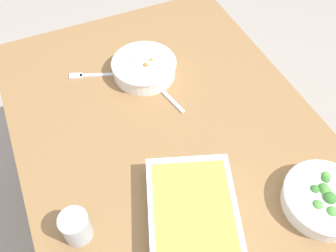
# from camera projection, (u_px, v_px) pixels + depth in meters

# --- Properties ---
(ground_plane) EXTENTS (6.00, 6.00, 0.00)m
(ground_plane) POSITION_uv_depth(u_px,v_px,m) (168.00, 223.00, 1.71)
(ground_plane) COLOR #9E9389
(dining_table) EXTENTS (1.20, 0.90, 0.74)m
(dining_table) POSITION_uv_depth(u_px,v_px,m) (168.00, 143.00, 1.20)
(dining_table) COLOR olive
(dining_table) RESTS_ON ground_plane
(stew_bowl) EXTENTS (0.22, 0.22, 0.06)m
(stew_bowl) POSITION_uv_depth(u_px,v_px,m) (144.00, 67.00, 1.24)
(stew_bowl) COLOR white
(stew_bowl) RESTS_ON dining_table
(broccoli_bowl) EXTENTS (0.22, 0.22, 0.07)m
(broccoli_bowl) POSITION_uv_depth(u_px,v_px,m) (324.00, 199.00, 0.94)
(broccoli_bowl) COLOR white
(broccoli_bowl) RESTS_ON dining_table
(baking_dish) EXTENTS (0.36, 0.31, 0.06)m
(baking_dish) POSITION_uv_depth(u_px,v_px,m) (193.00, 213.00, 0.91)
(baking_dish) COLOR silver
(baking_dish) RESTS_ON dining_table
(drink_cup) EXTENTS (0.07, 0.07, 0.08)m
(drink_cup) POSITION_uv_depth(u_px,v_px,m) (76.00, 227.00, 0.89)
(drink_cup) COLOR #B2BCC6
(drink_cup) RESTS_ON dining_table
(spoon_by_stew) EXTENTS (0.17, 0.06, 0.01)m
(spoon_by_stew) POSITION_uv_depth(u_px,v_px,m) (162.00, 91.00, 1.21)
(spoon_by_stew) COLOR silver
(spoon_by_stew) RESTS_ON dining_table
(fork_on_table) EXTENTS (0.08, 0.17, 0.01)m
(fork_on_table) POSITION_uv_depth(u_px,v_px,m) (91.00, 75.00, 1.26)
(fork_on_table) COLOR silver
(fork_on_table) RESTS_ON dining_table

